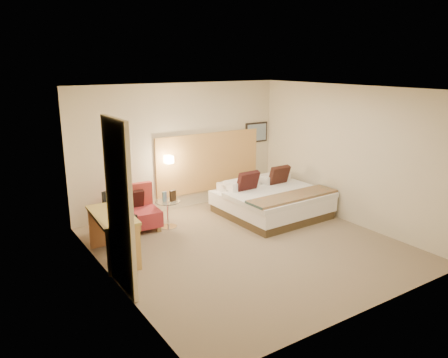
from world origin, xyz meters
TOP-DOWN VIEW (x-y plane):
  - floor at (0.00, 0.00)m, footprint 4.80×5.00m
  - ceiling at (0.00, 0.00)m, footprint 4.80×5.00m
  - wall_back at (0.00, 2.51)m, footprint 4.80×0.02m
  - wall_front at (0.00, -2.51)m, footprint 4.80×0.02m
  - wall_left at (-2.41, 0.00)m, footprint 0.02×5.00m
  - wall_right at (2.41, 0.00)m, footprint 0.02×5.00m
  - headboard_panel at (0.70, 2.47)m, footprint 2.60×0.04m
  - art_frame at (2.02, 2.48)m, footprint 0.62×0.03m
  - art_canvas at (2.02, 2.46)m, footprint 0.54×0.01m
  - lamp_arm at (-0.35, 2.42)m, footprint 0.02×0.12m
  - lamp_shade at (-0.35, 2.36)m, footprint 0.15×0.15m
  - curtain at (-2.36, -0.25)m, footprint 0.06×0.90m
  - bottle_a at (-0.84, 1.60)m, footprint 0.07×0.07m
  - bottle_b at (-0.81, 1.60)m, footprint 0.07×0.07m
  - menu_folder at (-0.69, 1.53)m, footprint 0.13×0.07m
  - bed at (1.34, 1.04)m, footprint 2.01×1.95m
  - lounge_chair at (-1.32, 1.83)m, footprint 0.85×0.76m
  - side_table at (-0.78, 1.56)m, footprint 0.54×0.54m
  - desk at (-2.11, 0.78)m, footprint 0.65×1.28m
  - desk_chair at (-1.82, 1.40)m, footprint 0.65×0.65m

SIDE VIEW (x-z plane):
  - floor at x=0.00m, z-range -0.02..0.00m
  - side_table at x=-0.78m, z-range 0.03..0.56m
  - bed at x=1.34m, z-range -0.17..0.79m
  - lounge_chair at x=-1.32m, z-range -0.09..0.75m
  - desk_chair at x=-1.82m, z-range -0.08..0.85m
  - desk at x=-2.11m, z-range 0.22..1.00m
  - bottle_a at x=-0.84m, z-range 0.53..0.72m
  - bottle_b at x=-0.81m, z-range 0.53..0.72m
  - menu_folder at x=-0.69m, z-range 0.53..0.74m
  - headboard_panel at x=0.70m, z-range 0.30..1.60m
  - lamp_arm at x=-0.35m, z-range 1.14..1.16m
  - lamp_shade at x=-0.35m, z-range 1.07..1.22m
  - curtain at x=-2.36m, z-range 0.01..2.43m
  - wall_back at x=0.00m, z-range 0.00..2.70m
  - wall_front at x=0.00m, z-range 0.00..2.70m
  - wall_left at x=-2.41m, z-range 0.00..2.70m
  - wall_right at x=2.41m, z-range 0.00..2.70m
  - art_frame at x=2.02m, z-range 1.27..1.73m
  - art_canvas at x=2.02m, z-range 1.30..1.70m
  - ceiling at x=0.00m, z-range 2.70..2.72m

